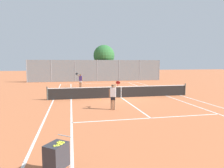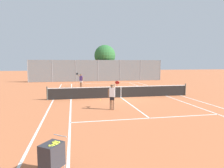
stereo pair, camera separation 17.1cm
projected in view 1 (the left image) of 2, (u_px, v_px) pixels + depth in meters
ground_plane at (121, 98)px, 16.82m from camera, size 120.00×120.00×0.00m
court_line_markings at (121, 97)px, 16.82m from camera, size 11.10×23.90×0.01m
tennis_net at (121, 92)px, 16.77m from camera, size 12.00×0.10×1.07m
ball_cart at (57, 156)px, 5.17m from camera, size 0.75×0.78×0.96m
player_near_side at (113, 95)px, 12.39m from camera, size 0.82×0.70×1.77m
player_far_left at (81, 80)px, 23.34m from camera, size 0.87×0.67×1.77m
loose_tennis_ball_0 at (128, 84)px, 26.60m from camera, size 0.07×0.07×0.07m
loose_tennis_ball_1 at (101, 100)px, 15.62m from camera, size 0.07×0.07×0.07m
back_fence at (97, 71)px, 31.43m from camera, size 21.07×0.08×3.36m
tree_behind_left at (104, 56)px, 33.28m from camera, size 3.52×3.52×5.85m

